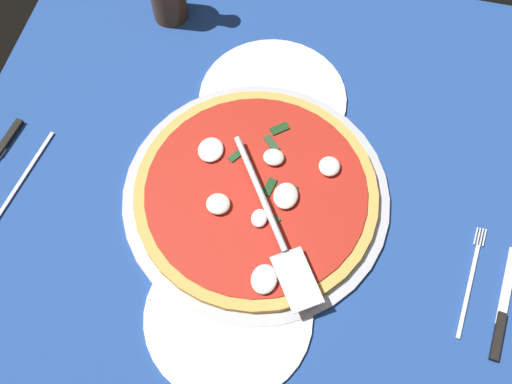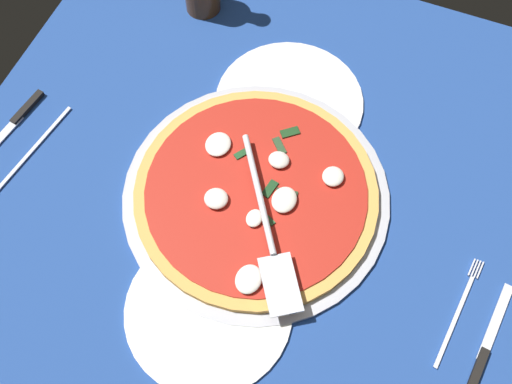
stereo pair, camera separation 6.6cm
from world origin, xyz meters
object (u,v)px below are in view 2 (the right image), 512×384
at_px(dinner_plate_right, 209,310).
at_px(pizza_server, 267,227).
at_px(place_setting_near, 20,140).
at_px(pizza, 256,193).
at_px(place_setting_far, 471,331).
at_px(dinner_plate_left, 289,102).

relative_size(dinner_plate_right, pizza_server, 0.94).
bearing_deg(place_setting_near, dinner_plate_right, 78.94).
bearing_deg(place_setting_near, pizza, 105.63).
relative_size(pizza_server, place_setting_far, 1.22).
relative_size(dinner_plate_left, place_setting_near, 1.13).
distance_m(dinner_plate_left, pizza_server, 0.26).
bearing_deg(pizza_server, place_setting_near, -125.06).
height_order(dinner_plate_left, dinner_plate_right, same).
bearing_deg(dinner_plate_left, place_setting_far, 54.27).
relative_size(pizza, pizza_server, 1.47).
bearing_deg(pizza, pizza_server, 34.79).
bearing_deg(place_setting_far, dinner_plate_right, 114.31).
xyz_separation_m(dinner_plate_left, dinner_plate_right, (0.39, 0.02, 0.00)).
height_order(dinner_plate_right, place_setting_far, place_setting_far).
bearing_deg(dinner_plate_right, place_setting_near, -109.94).
bearing_deg(pizza, place_setting_near, -83.25).
xyz_separation_m(dinner_plate_right, place_setting_near, (-0.15, -0.41, -0.00)).
distance_m(dinner_plate_left, place_setting_far, 0.47).
bearing_deg(place_setting_near, place_setting_far, 96.22).
height_order(dinner_plate_left, pizza, pizza).
bearing_deg(dinner_plate_right, pizza, -178.75).
height_order(pizza_server, place_setting_far, pizza_server).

